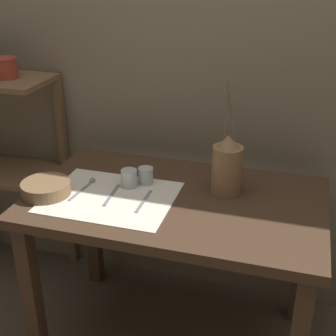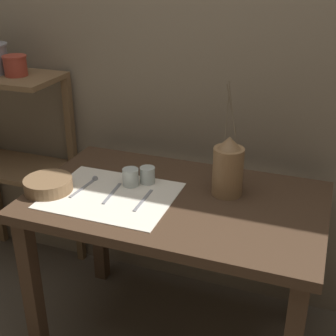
% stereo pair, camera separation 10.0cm
% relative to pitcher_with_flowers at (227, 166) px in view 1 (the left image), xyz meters
% --- Properties ---
extents(stone_wall_back, '(7.00, 0.06, 2.40)m').
position_rel_pitcher_with_flowers_xyz_m(stone_wall_back, '(-0.18, 0.36, 0.37)').
color(stone_wall_back, '#7A6B56').
rests_on(stone_wall_back, ground_plane).
extents(wooden_table, '(1.14, 0.69, 0.72)m').
position_rel_pitcher_with_flowers_xyz_m(wooden_table, '(-0.18, -0.10, -0.22)').
color(wooden_table, '#422D1E').
rests_on(wooden_table, ground_plane).
extents(wooden_shelf_unit, '(0.57, 0.31, 1.07)m').
position_rel_pitcher_with_flowers_xyz_m(wooden_shelf_unit, '(-1.14, 0.19, -0.08)').
color(wooden_shelf_unit, brown).
rests_on(wooden_shelf_unit, ground_plane).
extents(linen_cloth, '(0.49, 0.39, 0.00)m').
position_rel_pitcher_with_flowers_xyz_m(linen_cloth, '(-0.42, -0.17, -0.11)').
color(linen_cloth, silver).
rests_on(linen_cloth, wooden_table).
extents(pitcher_with_flowers, '(0.12, 0.12, 0.45)m').
position_rel_pitcher_with_flowers_xyz_m(pitcher_with_flowers, '(0.00, 0.00, 0.00)').
color(pitcher_with_flowers, olive).
rests_on(pitcher_with_flowers, wooden_table).
extents(wooden_bowl, '(0.19, 0.19, 0.05)m').
position_rel_pitcher_with_flowers_xyz_m(wooden_bowl, '(-0.67, -0.22, -0.08)').
color(wooden_bowl, brown).
rests_on(wooden_bowl, wooden_table).
extents(glass_tumbler_near, '(0.07, 0.07, 0.07)m').
position_rel_pitcher_with_flowers_xyz_m(glass_tumbler_near, '(-0.38, -0.07, -0.07)').
color(glass_tumbler_near, '#B7C1BC').
rests_on(glass_tumbler_near, wooden_table).
extents(glass_tumbler_far, '(0.06, 0.06, 0.07)m').
position_rel_pitcher_with_flowers_xyz_m(glass_tumbler_far, '(-0.33, -0.02, -0.08)').
color(glass_tumbler_far, '#B7C1BC').
rests_on(glass_tumbler_far, wooden_table).
extents(spoon_outer, '(0.03, 0.19, 0.02)m').
position_rel_pitcher_with_flowers_xyz_m(spoon_outer, '(-0.54, -0.11, -0.10)').
color(spoon_outer, gray).
rests_on(spoon_outer, wooden_table).
extents(fork_inner, '(0.03, 0.18, 0.00)m').
position_rel_pitcher_with_flowers_xyz_m(fork_inner, '(-0.42, -0.16, -0.11)').
color(fork_inner, gray).
rests_on(fork_inner, wooden_table).
extents(knife_center, '(0.01, 0.18, 0.00)m').
position_rel_pitcher_with_flowers_xyz_m(knife_center, '(-0.28, -0.17, -0.11)').
color(knife_center, gray).
rests_on(knife_center, wooden_table).
extents(metal_pot_small, '(0.11, 0.11, 0.09)m').
position_rel_pitcher_with_flowers_xyz_m(metal_pot_small, '(-1.05, 0.15, 0.28)').
color(metal_pot_small, '#9E3828').
rests_on(metal_pot_small, wooden_shelf_unit).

